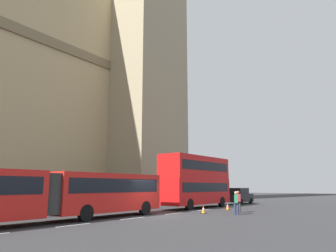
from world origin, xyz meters
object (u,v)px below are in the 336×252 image
object	(u,v)px
pedestrian_near_cones	(236,202)
traffic_cone_west	(203,210)
traffic_cone_middle	(228,207)
double_decker_bus	(196,179)
sedan_lead	(239,196)
pedestrian_by_kerb	(238,201)
articulated_bus	(43,192)

from	to	relation	value
pedestrian_near_cones	traffic_cone_west	bearing A→B (deg)	97.92
traffic_cone_middle	traffic_cone_west	bearing A→B (deg)	-177.93
double_decker_bus	traffic_cone_middle	world-z (taller)	double_decker_bus
pedestrian_near_cones	traffic_cone_middle	bearing A→B (deg)	33.94
double_decker_bus	traffic_cone_west	size ratio (longest dim) A/B	16.02
traffic_cone_middle	double_decker_bus	bearing A→B (deg)	80.99
double_decker_bus	pedestrian_near_cones	world-z (taller)	double_decker_bus
sedan_lead	traffic_cone_west	bearing A→B (deg)	-166.11
traffic_cone_west	pedestrian_near_cones	xyz separation A→B (m)	(0.36, -2.58, 0.63)
pedestrian_near_cones	pedestrian_by_kerb	size ratio (longest dim) A/B	1.00
articulated_bus	pedestrian_by_kerb	xyz separation A→B (m)	(13.60, -5.62, -0.83)
sedan_lead	traffic_cone_middle	world-z (taller)	sedan_lead
sedan_lead	pedestrian_by_kerb	world-z (taller)	sedan_lead
pedestrian_by_kerb	traffic_cone_middle	bearing A→B (deg)	43.08
articulated_bus	pedestrian_near_cones	size ratio (longest dim) A/B	10.72
articulated_bus	double_decker_bus	distance (m)	16.39
double_decker_bus	traffic_cone_west	bearing A→B (deg)	-143.26
articulated_bus	traffic_cone_middle	size ratio (longest dim) A/B	31.25
double_decker_bus	pedestrian_near_cones	xyz separation A→B (m)	(-4.64, -6.31, -1.80)
double_decker_bus	sedan_lead	size ratio (longest dim) A/B	2.11
pedestrian_by_kerb	articulated_bus	bearing A→B (deg)	157.57
pedestrian_near_cones	sedan_lead	bearing A→B (deg)	23.74
traffic_cone_west	sedan_lead	bearing A→B (deg)	13.89
pedestrian_by_kerb	double_decker_bus	bearing A→B (deg)	63.86
pedestrian_near_cones	pedestrian_by_kerb	world-z (taller)	same
traffic_cone_west	traffic_cone_middle	size ratio (longest dim) A/B	1.00
double_decker_bus	traffic_cone_middle	bearing A→B (deg)	-99.01
sedan_lead	pedestrian_near_cones	distance (m)	15.15
sedan_lead	traffic_cone_west	size ratio (longest dim) A/B	7.59
double_decker_bus	sedan_lead	bearing A→B (deg)	-1.31
traffic_cone_middle	pedestrian_by_kerb	distance (m)	3.07
articulated_bus	traffic_cone_west	xyz separation A→B (m)	(11.37, -3.73, -1.46)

